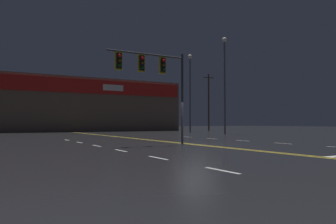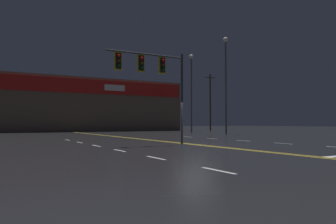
% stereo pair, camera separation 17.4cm
% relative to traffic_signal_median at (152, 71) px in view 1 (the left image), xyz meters
% --- Properties ---
extents(ground_plane, '(200.00, 200.00, 0.00)m').
position_rel_traffic_signal_median_xyz_m(ground_plane, '(2.51, -0.69, -4.24)').
color(ground_plane, black).
extents(road_markings, '(15.83, 60.00, 0.01)m').
position_rel_traffic_signal_median_xyz_m(road_markings, '(3.57, -2.34, -4.23)').
color(road_markings, gold).
rests_on(road_markings, ground).
extents(traffic_signal_median, '(4.81, 0.36, 5.40)m').
position_rel_traffic_signal_median_xyz_m(traffic_signal_median, '(0.00, 0.00, 0.00)').
color(traffic_signal_median, '#38383D').
rests_on(traffic_signal_median, ground).
extents(streetlight_near_right, '(0.56, 0.56, 10.64)m').
position_rel_traffic_signal_median_xyz_m(streetlight_near_right, '(16.27, 20.50, 2.44)').
color(streetlight_near_right, '#59595E').
rests_on(streetlight_near_right, ground).
extents(streetlight_median_approach, '(0.56, 0.56, 11.22)m').
position_rel_traffic_signal_median_xyz_m(streetlight_median_approach, '(16.01, 12.90, 2.76)').
color(streetlight_median_approach, '#59595E').
rests_on(streetlight_median_approach, ground).
extents(building_backdrop, '(35.98, 10.23, 7.98)m').
position_rel_traffic_signal_median_xyz_m(building_backdrop, '(2.51, 35.30, -0.23)').
color(building_backdrop, brown).
rests_on(building_backdrop, ground).
extents(utility_pole_row, '(46.76, 0.26, 9.64)m').
position_rel_traffic_signal_median_xyz_m(utility_pole_row, '(3.53, 28.37, 0.67)').
color(utility_pole_row, '#4C3828').
rests_on(utility_pole_row, ground).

